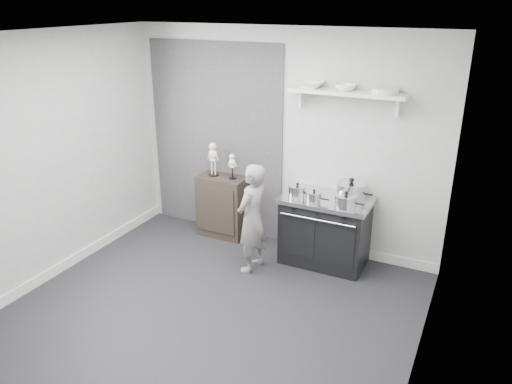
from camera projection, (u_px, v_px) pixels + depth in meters
ground at (211, 310)px, 5.11m from camera, size 4.00×4.00×0.00m
room_shell at (206, 152)px, 4.67m from camera, size 4.02×3.62×2.71m
wall_shelf at (347, 94)px, 5.46m from camera, size 1.30×0.26×0.24m
stove at (325, 230)px, 5.91m from camera, size 1.03×0.65×0.83m
side_cabinet at (223, 206)px, 6.62m from camera, size 0.63×0.37×0.82m
child at (252, 218)px, 5.67m from camera, size 0.36×0.50×1.29m
pot_front_left at (297, 191)px, 5.77m from camera, size 0.29×0.21×0.18m
pot_back_right at (351, 191)px, 5.70m from camera, size 0.42×0.34×0.26m
pot_front_right at (346, 201)px, 5.48m from camera, size 0.34×0.26×0.19m
pot_front_center at (314, 197)px, 5.63m from camera, size 0.27×0.18×0.15m
skeleton_full at (213, 157)px, 6.43m from camera, size 0.14×0.09×0.51m
skeleton_torso at (232, 164)px, 6.34m from camera, size 0.11×0.07×0.38m
bowl_large at (310, 85)px, 5.60m from camera, size 0.30×0.30×0.07m
bowl_small at (345, 87)px, 5.43m from camera, size 0.23×0.23×0.07m
plate_stack at (385, 91)px, 5.26m from camera, size 0.29×0.29×0.06m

